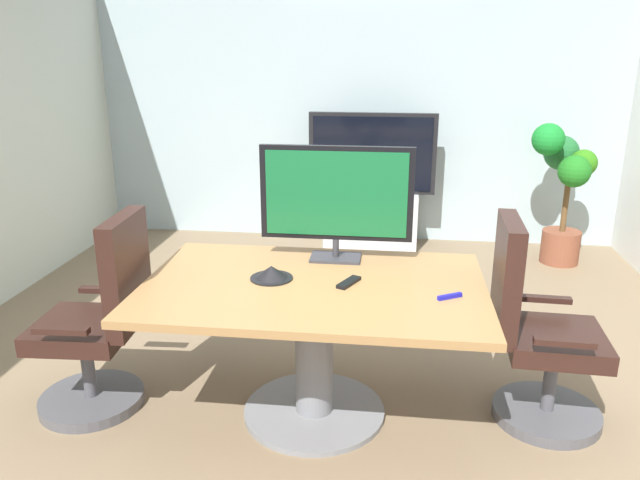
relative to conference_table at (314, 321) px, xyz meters
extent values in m
plane|color=#7A664C|center=(-0.03, -0.03, -0.55)|extent=(7.63, 7.63, 0.00)
cube|color=#9EB2B7|center=(-0.03, 3.29, 0.78)|extent=(5.22, 0.10, 2.66)
cube|color=olive|center=(0.00, 0.00, 0.19)|extent=(1.72, 1.12, 0.04)
cylinder|color=slate|center=(0.00, 0.00, -0.19)|extent=(0.20, 0.20, 0.72)
cylinder|color=slate|center=(0.00, 0.00, -0.53)|extent=(0.76, 0.76, 0.03)
cylinder|color=#4C4C51|center=(-1.24, -0.07, -0.52)|extent=(0.56, 0.56, 0.06)
cylinder|color=#4C4C51|center=(-1.24, -0.07, -0.31)|extent=(0.07, 0.07, 0.36)
cube|color=black|center=(-1.24, -0.07, -0.09)|extent=(0.51, 0.51, 0.10)
cube|color=black|center=(-0.97, -0.05, 0.24)|extent=(0.11, 0.46, 0.60)
cube|color=black|center=(-1.23, 0.19, 0.03)|extent=(0.28, 0.07, 0.03)
cube|color=black|center=(-1.20, -0.33, 0.03)|extent=(0.28, 0.07, 0.03)
cylinder|color=#4C4C51|center=(1.24, 0.11, -0.52)|extent=(0.56, 0.56, 0.06)
cylinder|color=#4C4C51|center=(1.24, 0.11, -0.31)|extent=(0.07, 0.07, 0.36)
cube|color=black|center=(1.24, 0.11, -0.09)|extent=(0.50, 0.50, 0.10)
cube|color=black|center=(0.97, 0.12, 0.24)|extent=(0.11, 0.46, 0.60)
cube|color=black|center=(1.20, -0.15, 0.03)|extent=(0.28, 0.06, 0.03)
cube|color=black|center=(1.23, 0.37, 0.03)|extent=(0.28, 0.06, 0.03)
cube|color=#333338|center=(0.07, 0.38, 0.22)|extent=(0.28, 0.18, 0.02)
cylinder|color=#333338|center=(0.07, 0.38, 0.28)|extent=(0.04, 0.04, 0.10)
cube|color=black|center=(0.07, 0.39, 0.59)|extent=(0.84, 0.04, 0.52)
cube|color=#14592D|center=(0.07, 0.37, 0.59)|extent=(0.77, 0.01, 0.47)
cube|color=#B7BABC|center=(0.16, 2.94, -0.27)|extent=(0.90, 0.36, 0.55)
cube|color=black|center=(0.16, 2.92, 0.38)|extent=(1.20, 0.06, 0.76)
cube|color=black|center=(0.16, 2.88, 0.38)|extent=(1.12, 0.01, 0.69)
cylinder|color=brown|center=(1.91, 2.68, -0.40)|extent=(0.34, 0.34, 0.30)
cylinder|color=brown|center=(1.91, 2.68, -0.03)|extent=(0.05, 0.05, 0.44)
sphere|color=#2D7215|center=(2.02, 2.70, 0.37)|extent=(0.24, 0.24, 0.24)
sphere|color=#1F612E|center=(1.87, 2.89, 0.43)|extent=(0.31, 0.31, 0.31)
sphere|color=#177B28|center=(1.68, 2.64, 0.58)|extent=(0.28, 0.28, 0.28)
sphere|color=#1C6B1B|center=(1.90, 2.52, 0.33)|extent=(0.28, 0.28, 0.28)
cone|color=black|center=(-0.22, 0.03, 0.25)|extent=(0.19, 0.19, 0.07)
cylinder|color=black|center=(-0.22, 0.03, 0.21)|extent=(0.22, 0.22, 0.01)
cube|color=black|center=(0.18, 0.01, 0.22)|extent=(0.12, 0.18, 0.02)
cube|color=#1919A5|center=(0.67, -0.11, 0.22)|extent=(0.12, 0.08, 0.02)
camera|label=1|loc=(0.39, -2.85, 1.36)|focal=34.35mm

